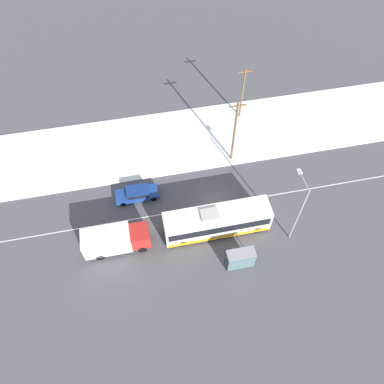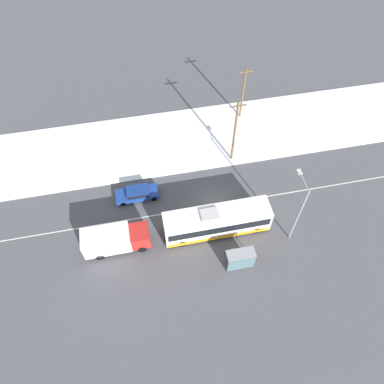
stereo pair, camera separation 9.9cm
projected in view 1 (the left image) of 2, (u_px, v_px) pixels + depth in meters
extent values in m
plane|color=#4C4C51|center=(215.00, 205.00, 41.40)|extent=(120.00, 120.00, 0.00)
cube|color=silver|center=(196.00, 137.00, 47.23)|extent=(80.00, 10.51, 0.12)
cube|color=silver|center=(215.00, 205.00, 41.40)|extent=(60.00, 0.12, 0.00)
cube|color=white|center=(217.00, 221.00, 38.21)|extent=(10.91, 2.55, 2.90)
cube|color=black|center=(217.00, 219.00, 37.93)|extent=(10.47, 2.57, 1.10)
cube|color=orange|center=(216.00, 227.00, 39.18)|extent=(10.80, 2.57, 0.52)
cube|color=#B2B2B2|center=(210.00, 214.00, 36.83)|extent=(1.80, 1.40, 0.24)
cylinder|color=black|center=(257.00, 230.00, 39.03)|extent=(1.00, 0.28, 1.00)
cylinder|color=black|center=(250.00, 212.00, 40.32)|extent=(1.00, 0.28, 1.00)
cylinder|color=black|center=(182.00, 243.00, 38.12)|extent=(1.00, 0.28, 1.00)
cylinder|color=black|center=(178.00, 224.00, 39.40)|extent=(1.00, 0.28, 1.00)
cube|color=silver|center=(107.00, 241.00, 36.96)|extent=(4.69, 2.30, 2.39)
cube|color=red|center=(140.00, 236.00, 37.56)|extent=(1.90, 2.18, 1.86)
cube|color=black|center=(149.00, 232.00, 37.36)|extent=(0.06, 1.96, 0.82)
cylinder|color=black|center=(142.00, 249.00, 37.78)|extent=(0.90, 0.26, 0.90)
cylinder|color=black|center=(140.00, 232.00, 38.93)|extent=(0.90, 0.26, 0.90)
cylinder|color=black|center=(100.00, 257.00, 37.29)|extent=(0.90, 0.26, 0.90)
cylinder|color=black|center=(99.00, 239.00, 38.44)|extent=(0.90, 0.26, 0.90)
cube|color=navy|center=(137.00, 194.00, 41.56)|extent=(4.70, 1.80, 0.65)
cube|color=navy|center=(137.00, 191.00, 41.11)|extent=(2.44, 1.66, 0.49)
cube|color=black|center=(137.00, 191.00, 41.10)|extent=(2.25, 1.69, 0.39)
cylinder|color=black|center=(123.00, 204.00, 41.11)|extent=(0.64, 0.22, 0.64)
cylinder|color=black|center=(122.00, 192.00, 42.00)|extent=(0.64, 0.22, 0.64)
cylinder|color=black|center=(154.00, 199.00, 41.50)|extent=(0.64, 0.22, 0.64)
cylinder|color=black|center=(152.00, 187.00, 42.39)|extent=(0.64, 0.22, 0.64)
cylinder|color=#23232D|center=(230.00, 255.00, 37.45)|extent=(0.13, 0.13, 0.84)
cylinder|color=#23232D|center=(233.00, 254.00, 37.48)|extent=(0.13, 0.13, 0.84)
cube|color=black|center=(232.00, 251.00, 36.84)|extent=(0.44, 0.24, 0.70)
sphere|color=tan|center=(233.00, 249.00, 36.43)|extent=(0.29, 0.29, 0.29)
cylinder|color=black|center=(230.00, 252.00, 36.83)|extent=(0.11, 0.11, 0.66)
cylinder|color=black|center=(235.00, 251.00, 36.90)|extent=(0.11, 0.11, 0.66)
cube|color=gray|center=(241.00, 253.00, 35.41)|extent=(2.77, 1.20, 0.06)
cube|color=slate|center=(242.00, 264.00, 36.04)|extent=(2.66, 0.04, 2.16)
cylinder|color=#474C51|center=(225.00, 256.00, 36.55)|extent=(0.08, 0.08, 2.34)
cylinder|color=#474C51|center=(252.00, 251.00, 36.86)|extent=(0.08, 0.08, 2.34)
cylinder|color=#474C51|center=(228.00, 267.00, 35.92)|extent=(0.08, 0.08, 2.34)
cylinder|color=#474C51|center=(255.00, 261.00, 36.23)|extent=(0.08, 0.08, 2.34)
cylinder|color=#9EA3A8|center=(298.00, 216.00, 35.64)|extent=(0.14, 0.14, 8.42)
cylinder|color=#9EA3A8|center=(304.00, 181.00, 32.97)|extent=(0.10, 2.29, 0.10)
cube|color=silver|center=(299.00, 172.00, 33.68)|extent=(0.36, 0.60, 0.16)
cylinder|color=brown|center=(234.00, 133.00, 41.61)|extent=(0.24, 0.24, 8.91)
cube|color=brown|center=(238.00, 106.00, 38.38)|extent=(1.80, 0.12, 0.12)
cylinder|color=brown|center=(242.00, 94.00, 46.44)|extent=(0.24, 0.24, 7.54)
cube|color=brown|center=(245.00, 72.00, 43.76)|extent=(1.80, 0.12, 0.12)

